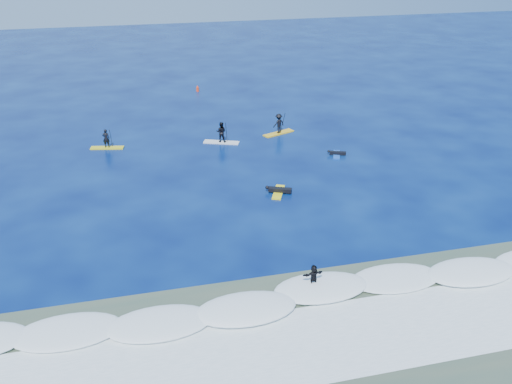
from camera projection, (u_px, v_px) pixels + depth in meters
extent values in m
plane|color=#030D40|center=(255.00, 210.00, 36.26)|extent=(160.00, 160.00, 0.00)
cube|color=#394D3E|center=(336.00, 355.00, 23.95)|extent=(90.00, 13.00, 0.01)
cube|color=white|center=(305.00, 301.00, 27.47)|extent=(40.00, 6.00, 0.30)
cube|color=silver|center=(327.00, 340.00, 24.83)|extent=(34.00, 5.00, 0.02)
cube|color=gold|center=(107.00, 148.00, 46.45)|extent=(2.74, 1.23, 0.09)
imported|color=black|center=(106.00, 138.00, 46.11)|extent=(0.62, 0.48, 1.53)
cylinder|color=black|center=(111.00, 139.00, 46.15)|extent=(0.17, 0.61, 1.78)
cube|color=black|center=(112.00, 149.00, 46.50)|extent=(0.11, 0.03, 0.27)
cube|color=silver|center=(221.00, 142.00, 47.65)|extent=(3.02, 1.82, 0.10)
imported|color=black|center=(221.00, 132.00, 47.27)|extent=(1.01, 0.91, 1.70)
cylinder|color=black|center=(226.00, 133.00, 47.24)|extent=(0.30, 0.65, 1.99)
cube|color=black|center=(227.00, 144.00, 47.63)|extent=(0.12, 0.03, 0.30)
cube|color=gold|center=(279.00, 133.00, 49.75)|extent=(3.01, 1.83, 0.10)
imported|color=black|center=(279.00, 123.00, 49.38)|extent=(1.26, 1.01, 1.70)
cylinder|color=black|center=(283.00, 123.00, 49.64)|extent=(0.31, 0.64, 1.98)
cube|color=black|center=(282.00, 133.00, 50.04)|extent=(0.12, 0.03, 0.30)
cube|color=yellow|center=(278.00, 192.00, 38.64)|extent=(1.48, 2.33, 0.11)
cube|color=black|center=(280.00, 190.00, 38.54)|extent=(1.60, 1.01, 0.26)
sphere|color=black|center=(267.00, 187.00, 38.63)|extent=(0.26, 0.26, 0.26)
cube|color=#184CB5|center=(337.00, 155.00, 45.03)|extent=(1.16, 1.91, 0.09)
cube|color=black|center=(338.00, 153.00, 44.95)|extent=(1.32, 0.79, 0.21)
sphere|color=black|center=(329.00, 152.00, 45.01)|extent=(0.21, 0.21, 0.21)
cube|color=silver|center=(313.00, 286.00, 28.23)|extent=(1.75, 0.65, 0.09)
imported|color=black|center=(314.00, 276.00, 27.97)|extent=(1.09, 0.45, 1.15)
cylinder|color=red|center=(198.00, 89.00, 62.55)|extent=(0.30, 0.30, 0.48)
cone|color=red|center=(197.00, 86.00, 62.40)|extent=(0.21, 0.21, 0.23)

